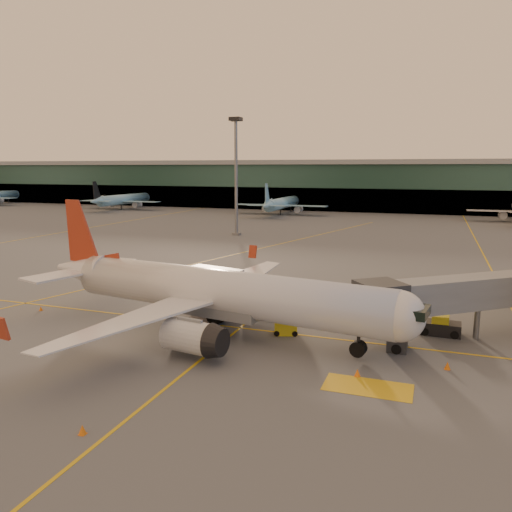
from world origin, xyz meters
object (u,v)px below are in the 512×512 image
(catering_truck, at_px, (214,288))
(pushback_tug, at_px, (440,326))
(gpu_cart, at_px, (286,328))
(main_airplane, at_px, (210,292))

(catering_truck, height_order, pushback_tug, catering_truck)
(catering_truck, bearing_deg, gpu_cart, -12.98)
(gpu_cart, height_order, pushback_tug, pushback_tug)
(main_airplane, xyz_separation_m, gpu_cart, (6.61, 1.79, -3.18))
(catering_truck, relative_size, gpu_cart, 2.71)
(pushback_tug, bearing_deg, main_airplane, -159.91)
(main_airplane, bearing_deg, gpu_cart, 23.62)
(main_airplane, distance_m, gpu_cart, 7.55)
(gpu_cart, distance_m, pushback_tug, 13.95)
(gpu_cart, relative_size, pushback_tug, 0.65)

